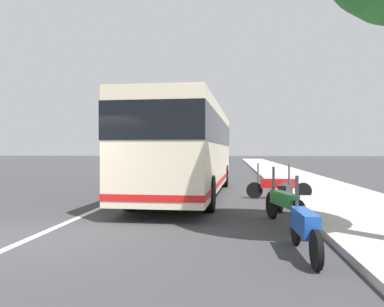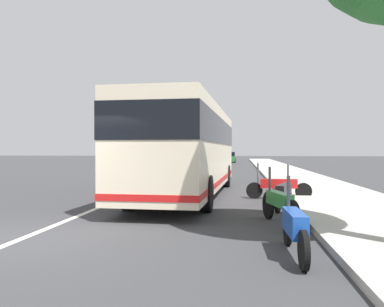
% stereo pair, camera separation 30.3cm
% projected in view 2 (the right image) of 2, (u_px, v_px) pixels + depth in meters
% --- Properties ---
extents(ground_plane, '(220.00, 220.00, 0.00)m').
position_uv_depth(ground_plane, '(22.00, 239.00, 7.33)').
color(ground_plane, '#38383A').
extents(sidewalk_curb, '(110.00, 3.60, 0.14)m').
position_uv_depth(sidewalk_curb, '(318.00, 188.00, 16.32)').
color(sidewalk_curb, '#B2ADA3').
rests_on(sidewalk_curb, ground).
extents(lane_divider_line, '(110.00, 0.16, 0.01)m').
position_uv_depth(lane_divider_line, '(148.00, 188.00, 17.25)').
color(lane_divider_line, silver).
rests_on(lane_divider_line, ground).
extents(coach_bus, '(11.47, 2.87, 3.18)m').
position_uv_depth(coach_bus, '(189.00, 146.00, 14.26)').
color(coach_bus, beige).
rests_on(coach_bus, ground).
extents(motorcycle_mid_row, '(2.04, 0.28, 1.23)m').
position_uv_depth(motorcycle_mid_row, '(294.00, 228.00, 6.11)').
color(motorcycle_mid_row, black).
rests_on(motorcycle_mid_row, ground).
extents(motorcycle_by_tree, '(2.16, 0.64, 1.28)m').
position_uv_depth(motorcycle_by_tree, '(279.00, 204.00, 8.69)').
color(motorcycle_by_tree, black).
rests_on(motorcycle_by_tree, ground).
extents(motorcycle_nearest_curb, '(2.16, 0.72, 1.25)m').
position_uv_depth(motorcycle_nearest_curb, '(284.00, 193.00, 11.13)').
color(motorcycle_nearest_curb, black).
rests_on(motorcycle_nearest_curb, ground).
extents(motorcycle_angled, '(0.25, 2.23, 1.23)m').
position_uv_depth(motorcycle_angled, '(278.00, 186.00, 13.30)').
color(motorcycle_angled, black).
rests_on(motorcycle_angled, ground).
extents(car_behind_bus, '(4.23, 2.09, 1.56)m').
position_uv_depth(car_behind_bus, '(187.00, 159.00, 42.75)').
color(car_behind_bus, red).
rests_on(car_behind_bus, ground).
extents(car_side_street, '(4.11, 1.99, 1.38)m').
position_uv_depth(car_side_street, '(222.00, 159.00, 46.54)').
color(car_side_street, gray).
rests_on(car_side_street, ground).
extents(car_far_distant, '(4.55, 1.84, 1.45)m').
position_uv_depth(car_far_distant, '(229.00, 157.00, 53.91)').
color(car_far_distant, '#2D7238').
rests_on(car_far_distant, ground).
extents(car_oncoming, '(4.35, 2.10, 1.58)m').
position_uv_depth(car_oncoming, '(186.00, 158.00, 48.94)').
color(car_oncoming, gold).
rests_on(car_oncoming, ground).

